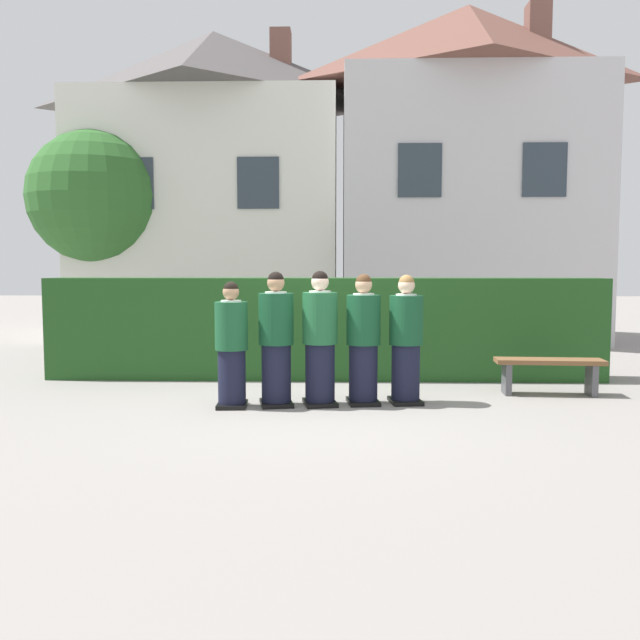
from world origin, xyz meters
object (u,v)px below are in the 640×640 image
(student_front_row_2, at_px, (320,341))
(wooden_bench, at_px, (549,369))
(student_front_row_3, at_px, (363,342))
(student_front_row_0, at_px, (232,348))
(student_front_row_1, at_px, (276,342))
(student_front_row_4, at_px, (406,342))

(student_front_row_2, relative_size, wooden_bench, 1.16)
(student_front_row_2, bearing_deg, student_front_row_3, 8.81)
(student_front_row_0, bearing_deg, student_front_row_3, 8.39)
(student_front_row_0, bearing_deg, wooden_bench, 12.07)
(student_front_row_0, bearing_deg, student_front_row_1, 11.52)
(student_front_row_4, bearing_deg, student_front_row_2, -172.58)
(student_front_row_1, xyz_separation_m, student_front_row_2, (0.53, 0.04, 0.01))
(student_front_row_0, relative_size, student_front_row_3, 0.95)
(student_front_row_0, relative_size, student_front_row_4, 0.95)
(student_front_row_2, xyz_separation_m, student_front_row_3, (0.54, 0.08, -0.02))
(student_front_row_0, bearing_deg, student_front_row_4, 7.80)
(student_front_row_1, relative_size, wooden_bench, 1.16)
(student_front_row_0, height_order, student_front_row_4, student_front_row_4)
(student_front_row_3, relative_size, wooden_bench, 1.14)
(student_front_row_1, bearing_deg, student_front_row_4, 6.55)
(wooden_bench, bearing_deg, student_front_row_0, -167.93)
(student_front_row_1, height_order, student_front_row_3, student_front_row_1)
(student_front_row_2, distance_m, student_front_row_3, 0.54)
(student_front_row_1, relative_size, student_front_row_4, 1.02)
(student_front_row_0, xyz_separation_m, student_front_row_1, (0.53, 0.11, 0.06))
(student_front_row_2, xyz_separation_m, wooden_bench, (3.03, 0.72, -0.44))
(student_front_row_2, height_order, student_front_row_4, student_front_row_2)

